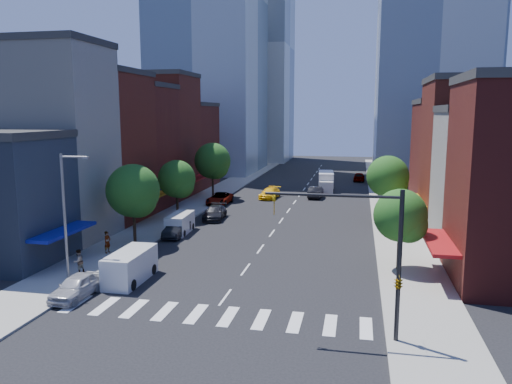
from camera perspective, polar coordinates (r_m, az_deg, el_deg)
ground at (r=33.46m, az=-3.54°, el=-11.93°), size 220.00×220.00×0.00m
sidewalk_left at (r=74.11m, az=-4.79°, el=-0.23°), size 5.00×120.00×0.15m
sidewalk_right at (r=71.26m, az=14.88°, el=-0.87°), size 5.00×120.00×0.15m
crosswalk at (r=30.79m, az=-5.04°, el=-13.85°), size 19.00×3.00×0.01m
bldg_left_1 at (r=51.39m, az=-23.20°, el=5.00°), size 12.00×8.00×18.00m
bldg_left_2 at (r=58.62m, az=-18.41°, el=4.70°), size 12.00×9.00×16.00m
bldg_left_3 at (r=66.14m, az=-14.71°, el=4.87°), size 12.00×8.00×15.00m
bldg_left_4 at (r=73.78m, az=-11.82°, el=6.16°), size 12.00×9.00×17.00m
bldg_left_5 at (r=82.69m, az=-9.16°, el=5.13°), size 12.00×10.00×13.00m
bldg_right_1 at (r=47.28m, az=27.15°, el=0.79°), size 12.00×8.00×12.00m
bldg_right_2 at (r=55.79m, az=24.84°, el=3.61°), size 12.00×10.00×15.00m
bldg_right_3 at (r=65.62m, az=22.83°, el=3.55°), size 12.00×10.00×13.00m
tower_ne at (r=94.62m, az=19.71°, el=19.52°), size 18.00×20.00×60.00m
tower_far_w at (r=128.87m, az=-0.22°, el=16.18°), size 18.00×18.00×56.00m
traffic_signal at (r=26.85m, az=14.85°, el=-8.17°), size 7.24×2.24×8.00m
streetlight at (r=37.65m, az=-20.83°, el=-1.79°), size 2.25×0.25×9.00m
tree_left_near at (r=46.06m, az=-13.73°, el=-0.09°), size 4.80×4.80×7.30m
tree_left_mid at (r=56.13m, az=-8.93°, el=1.31°), size 4.20×4.20×6.65m
tree_left_far at (r=69.24m, az=-4.88°, el=3.40°), size 5.00×5.00×7.75m
tree_right_near at (r=38.99m, az=16.39°, el=-2.83°), size 4.00×4.00×6.20m
tree_right_far at (r=56.61m, az=14.98°, el=1.52°), size 4.60×4.60×7.20m
parked_car_front at (r=35.11m, az=-19.83°, el=-10.12°), size 1.95×4.54×1.53m
parked_car_second at (r=49.43m, az=-9.08°, el=-4.18°), size 1.81×4.66×1.51m
parked_car_third at (r=65.90m, az=-4.18°, el=-0.76°), size 2.64×5.60×1.55m
parked_car_rear at (r=56.81m, az=-4.72°, el=-2.37°), size 2.57×5.41×1.52m
cargo_van_near at (r=37.09m, az=-14.25°, el=-8.29°), size 2.16×5.20×2.21m
cargo_van_far at (r=50.71m, az=-8.72°, el=-3.60°), size 2.08×4.67×1.95m
taxi at (r=70.43m, az=1.59°, el=-0.14°), size 2.75×5.34×1.48m
traffic_car_oncoming at (r=71.50m, az=6.82°, el=0.01°), size 1.93×5.05×1.64m
traffic_car_far at (r=89.96m, az=11.70°, el=1.71°), size 2.00×4.68×1.58m
box_truck at (r=77.48m, az=8.00°, el=1.11°), size 2.74×7.45×2.94m
pedestrian_near at (r=44.47m, az=-16.63°, el=-5.51°), size 0.59×0.76×1.87m
pedestrian_far at (r=39.65m, az=-19.63°, el=-7.47°), size 0.96×1.07×1.81m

